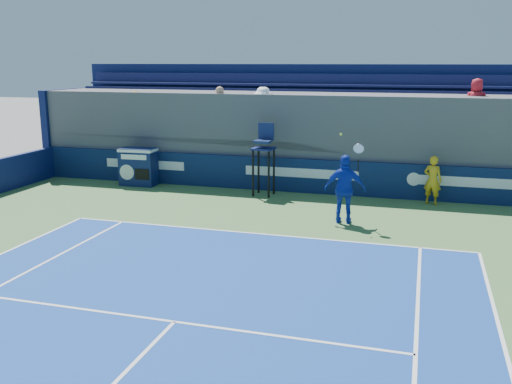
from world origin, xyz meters
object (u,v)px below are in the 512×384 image
(ball_person, at_px, (433,180))
(umpire_chair, at_px, (264,151))
(tennis_player, at_px, (345,189))
(match_clock, at_px, (138,166))

(ball_person, height_order, umpire_chair, umpire_chair)
(ball_person, relative_size, umpire_chair, 0.64)
(ball_person, xyz_separation_m, tennis_player, (-2.40, -2.98, 0.19))
(ball_person, bearing_deg, tennis_player, 70.10)
(ball_person, relative_size, tennis_player, 0.62)
(match_clock, bearing_deg, ball_person, 0.25)
(match_clock, distance_m, tennis_player, 8.55)
(umpire_chair, height_order, tennis_player, tennis_player)
(ball_person, distance_m, match_clock, 10.42)
(match_clock, height_order, umpire_chair, umpire_chair)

